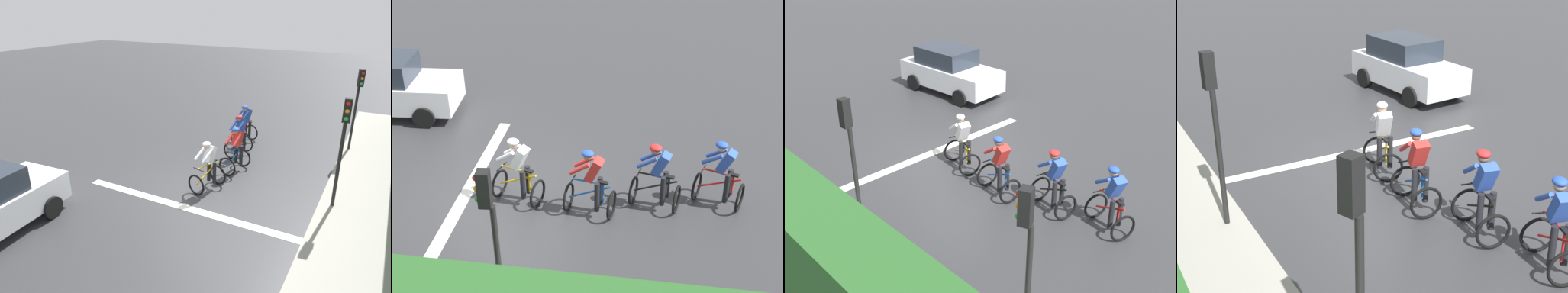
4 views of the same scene
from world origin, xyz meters
The scene contains 11 objects.
ground_plane centered at (0.00, 0.00, 0.00)m, with size 80.00×80.00×0.00m, color #333335.
sidewalk_kerb centered at (4.89, 2.00, 0.06)m, with size 2.80×20.58×0.12m, color #9E998E.
stone_wall_low centered at (5.79, 2.00, 0.25)m, with size 0.44×20.58×0.49m, color tan.
road_marking_stop_line centered at (0.00, -0.83, 0.00)m, with size 7.00×0.30×0.01m, color silver.
cyclist_lead centered at (-0.42, 5.13, 0.80)m, with size 1.00×1.24×1.66m.
cyclist_second centered at (-0.10, 3.69, 0.80)m, with size 0.90×1.20×1.66m.
cyclist_mid centered at (0.35, 2.25, 0.80)m, with size 0.85×1.18×1.66m.
cyclist_fourth centered at (0.11, 0.53, 0.80)m, with size 0.95×1.23×1.66m.
car_white centered at (-3.70, -4.45, 0.87)m, with size 2.12×4.22×1.76m.
traffic_light_near_crossing centered at (3.87, 1.12, 2.22)m, with size 0.22×0.31×3.34m.
traffic_light_far_junction centered at (3.73, 6.11, 2.22)m, with size 0.26×0.30×3.34m.
Camera 3 is at (8.62, 10.21, 7.26)m, focal length 46.97 mm.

